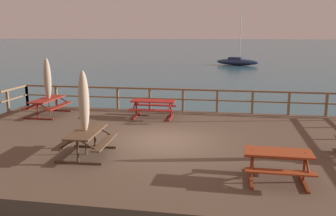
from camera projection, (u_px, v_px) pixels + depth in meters
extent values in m
plane|color=#2D5B6B|center=(164.00, 160.00, 12.68)|extent=(600.00, 600.00, 0.00)
cube|color=brown|center=(164.00, 150.00, 12.61)|extent=(16.44, 10.15, 0.70)
cube|color=brown|center=(183.00, 90.00, 17.09)|extent=(16.14, 0.09, 0.08)
cube|color=brown|center=(183.00, 99.00, 17.18)|extent=(16.14, 0.07, 0.06)
cube|color=brown|center=(27.00, 96.00, 18.54)|extent=(0.10, 0.10, 1.05)
cube|color=brown|center=(56.00, 97.00, 18.27)|extent=(0.10, 0.10, 1.05)
cube|color=brown|center=(87.00, 97.00, 18.00)|extent=(0.10, 0.10, 1.05)
cube|color=brown|center=(118.00, 98.00, 17.73)|extent=(0.10, 0.10, 1.05)
cube|color=brown|center=(150.00, 99.00, 17.46)|extent=(0.10, 0.10, 1.05)
cube|color=brown|center=(183.00, 100.00, 17.19)|extent=(0.10, 0.10, 1.05)
cube|color=brown|center=(217.00, 102.00, 16.92)|extent=(0.10, 0.10, 1.05)
cube|color=brown|center=(252.00, 103.00, 16.65)|extent=(0.10, 0.10, 1.05)
cube|color=brown|center=(289.00, 104.00, 16.38)|extent=(0.10, 0.10, 1.05)
cube|color=brown|center=(326.00, 105.00, 16.11)|extent=(0.10, 0.10, 1.05)
cube|color=brown|center=(8.00, 101.00, 16.95)|extent=(0.10, 0.10, 1.05)
cube|color=brown|center=(27.00, 96.00, 18.54)|extent=(0.10, 0.10, 1.05)
cube|color=brown|center=(86.00, 132.00, 10.88)|extent=(0.85, 1.91, 0.05)
cube|color=brown|center=(105.00, 142.00, 10.88)|extent=(0.37, 1.89, 0.04)
cube|color=brown|center=(69.00, 141.00, 11.01)|extent=(0.37, 1.89, 0.04)
cube|color=#432F1F|center=(78.00, 163.00, 10.29)|extent=(1.40, 0.15, 0.06)
cylinder|color=#432F1F|center=(78.00, 151.00, 10.22)|extent=(0.07, 0.07, 0.74)
cylinder|color=#432F1F|center=(87.00, 144.00, 10.14)|extent=(0.63, 0.09, 0.37)
cylinder|color=#432F1F|center=(68.00, 144.00, 10.21)|extent=(0.63, 0.09, 0.37)
cube|color=#432F1F|center=(95.00, 147.00, 11.76)|extent=(1.40, 0.15, 0.06)
cylinder|color=#432F1F|center=(95.00, 137.00, 11.70)|extent=(0.07, 0.07, 0.74)
cylinder|color=#432F1F|center=(103.00, 130.00, 11.62)|extent=(0.63, 0.09, 0.37)
cylinder|color=#432F1F|center=(86.00, 130.00, 11.69)|extent=(0.63, 0.09, 0.37)
cube|color=maroon|center=(47.00, 99.00, 16.35)|extent=(0.78, 2.12, 0.05)
cube|color=maroon|center=(59.00, 106.00, 16.31)|extent=(0.30, 2.12, 0.04)
cube|color=maroon|center=(37.00, 105.00, 16.51)|extent=(0.30, 2.12, 0.04)
cube|color=maroon|center=(38.00, 119.00, 15.64)|extent=(1.40, 0.09, 0.06)
cylinder|color=maroon|center=(38.00, 111.00, 15.58)|extent=(0.07, 0.07, 0.74)
cylinder|color=maroon|center=(43.00, 106.00, 15.48)|extent=(0.63, 0.06, 0.37)
cylinder|color=maroon|center=(32.00, 106.00, 15.58)|extent=(0.63, 0.06, 0.37)
cube|color=maroon|center=(58.00, 110.00, 17.33)|extent=(1.40, 0.09, 0.06)
cylinder|color=maroon|center=(57.00, 103.00, 17.27)|extent=(0.07, 0.07, 0.74)
cylinder|color=maroon|center=(62.00, 99.00, 17.17)|extent=(0.63, 0.06, 0.37)
cylinder|color=maroon|center=(52.00, 99.00, 17.27)|extent=(0.63, 0.06, 0.37)
cube|color=maroon|center=(153.00, 101.00, 15.89)|extent=(1.92, 0.77, 0.05)
cube|color=maroon|center=(151.00, 110.00, 15.41)|extent=(1.92, 0.29, 0.04)
cube|color=maroon|center=(156.00, 105.00, 16.49)|extent=(1.92, 0.29, 0.04)
cube|color=maroon|center=(136.00, 116.00, 16.16)|extent=(0.09, 1.40, 0.06)
cylinder|color=maroon|center=(136.00, 109.00, 16.09)|extent=(0.07, 0.07, 0.74)
cylinder|color=maroon|center=(135.00, 105.00, 15.78)|extent=(0.06, 0.63, 0.37)
cylinder|color=maroon|center=(138.00, 103.00, 16.32)|extent=(0.06, 0.63, 0.37)
cube|color=maroon|center=(171.00, 117.00, 15.91)|extent=(0.09, 1.40, 0.06)
cylinder|color=maroon|center=(171.00, 110.00, 15.84)|extent=(0.07, 0.07, 0.74)
cylinder|color=maroon|center=(170.00, 106.00, 15.53)|extent=(0.06, 0.63, 0.37)
cylinder|color=maroon|center=(172.00, 104.00, 16.07)|extent=(0.06, 0.63, 0.37)
cube|color=#993819|center=(279.00, 152.00, 8.98)|extent=(1.64, 0.77, 0.05)
cube|color=#993819|center=(280.00, 172.00, 8.50)|extent=(1.64, 0.29, 0.04)
cube|color=#993819|center=(275.00, 157.00, 9.58)|extent=(1.64, 0.29, 0.04)
cube|color=maroon|center=(251.00, 178.00, 9.24)|extent=(0.09, 1.40, 0.06)
cylinder|color=maroon|center=(252.00, 165.00, 9.17)|extent=(0.07, 0.07, 0.74)
cylinder|color=maroon|center=(252.00, 160.00, 8.86)|extent=(0.06, 0.63, 0.37)
cylinder|color=maroon|center=(251.00, 153.00, 9.39)|extent=(0.06, 0.63, 0.37)
cube|color=maroon|center=(303.00, 181.00, 9.01)|extent=(0.09, 1.40, 0.06)
cylinder|color=maroon|center=(304.00, 168.00, 8.94)|extent=(0.07, 0.07, 0.74)
cylinder|color=maroon|center=(307.00, 164.00, 8.63)|extent=(0.06, 0.63, 0.37)
cylinder|color=maroon|center=(303.00, 156.00, 9.17)|extent=(0.06, 0.63, 0.37)
cylinder|color=#4C3828|center=(84.00, 116.00, 10.87)|extent=(0.06, 0.06, 2.44)
ellipsoid|color=tan|center=(84.00, 101.00, 10.78)|extent=(0.32, 0.32, 1.86)
cylinder|color=#71614F|center=(84.00, 106.00, 10.81)|extent=(0.21, 0.21, 0.05)
cone|color=#4C3828|center=(82.00, 73.00, 10.61)|extent=(0.10, 0.10, 0.14)
cylinder|color=#4C3828|center=(48.00, 89.00, 16.23)|extent=(0.06, 0.06, 2.44)
ellipsoid|color=tan|center=(48.00, 79.00, 16.15)|extent=(0.32, 0.32, 1.86)
cylinder|color=#685B4C|center=(48.00, 82.00, 16.17)|extent=(0.21, 0.21, 0.05)
cone|color=#4C3828|center=(46.00, 60.00, 15.97)|extent=(0.10, 0.10, 0.14)
ellipsoid|color=navy|center=(237.00, 62.00, 50.71)|extent=(6.23, 3.32, 0.90)
cube|color=#202949|center=(235.00, 58.00, 50.74)|extent=(2.04, 1.56, 0.36)
cylinder|color=silver|center=(240.00, 35.00, 49.82)|extent=(0.10, 0.10, 7.00)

